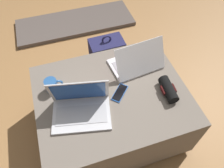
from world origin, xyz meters
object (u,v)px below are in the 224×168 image
at_px(coffee_mug, 52,85).
at_px(cell_phone, 120,93).
at_px(laptop_near, 81,107).
at_px(wrist_brace, 168,89).
at_px(laptop_far, 137,62).
at_px(backpack, 107,59).

bearing_deg(coffee_mug, cell_phone, -21.98).
xyz_separation_m(laptop_near, coffee_mug, (-0.15, 0.23, -0.00)).
xyz_separation_m(cell_phone, wrist_brace, (0.31, -0.10, 0.03)).
relative_size(laptop_far, backpack, 0.78).
height_order(laptop_far, backpack, laptop_far).
bearing_deg(wrist_brace, cell_phone, 162.93).
xyz_separation_m(cell_phone, backpack, (0.08, 0.58, -0.27)).
xyz_separation_m(laptop_near, backpack, (0.36, 0.63, -0.32)).
xyz_separation_m(laptop_near, wrist_brace, (0.59, -0.04, -0.02)).
distance_m(laptop_near, coffee_mug, 0.27).
height_order(cell_phone, coffee_mug, coffee_mug).
distance_m(backpack, coffee_mug, 0.72).
bearing_deg(cell_phone, wrist_brace, -153.21).
relative_size(wrist_brace, coffee_mug, 1.59).
relative_size(laptop_far, cell_phone, 2.56).
bearing_deg(backpack, laptop_far, 106.17).
bearing_deg(laptop_near, backpack, 72.77).
bearing_deg(coffee_mug, backpack, 38.70).
height_order(wrist_brace, coffee_mug, coffee_mug).
distance_m(laptop_near, backpack, 0.79).
height_order(laptop_near, laptop_far, laptop_near).
bearing_deg(laptop_far, cell_phone, 37.70).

